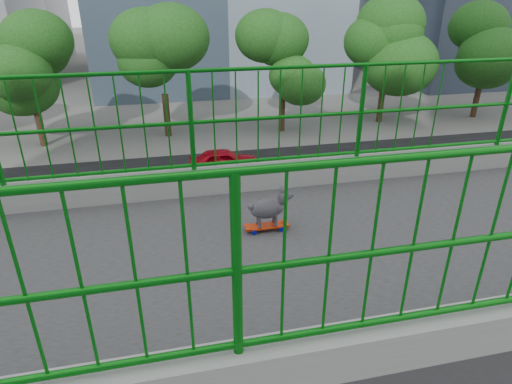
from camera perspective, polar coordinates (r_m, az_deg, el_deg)
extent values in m
cube|color=black|center=(18.96, -22.22, -5.72)|extent=(18.00, 90.00, 0.02)
cylinder|color=black|center=(31.00, -26.77, 7.94)|extent=(0.44, 0.44, 2.73)
ellipsoid|color=#183C10|center=(30.36, -27.94, 13.58)|extent=(4.20, 4.20, 3.57)
cylinder|color=black|center=(30.39, -11.76, 9.95)|extent=(0.44, 0.44, 2.87)
ellipsoid|color=#183C10|center=(29.71, -12.35, 16.25)|extent=(4.60, 4.60, 3.91)
cylinder|color=black|center=(30.97, 3.45, 10.50)|extent=(0.44, 0.44, 2.66)
ellipsoid|color=#183C10|center=(30.35, 3.61, 16.04)|extent=(4.00, 4.00, 3.40)
cylinder|color=black|center=(34.56, 16.27, 11.41)|extent=(0.44, 0.44, 3.01)
ellipsoid|color=#183C10|center=(33.94, 17.04, 17.35)|extent=(5.00, 5.00, 4.25)
cylinder|color=black|center=(38.70, 27.23, 10.87)|extent=(0.44, 0.44, 2.77)
ellipsoid|color=#183C10|center=(38.18, 28.21, 15.56)|extent=(4.40, 4.40, 3.74)
cube|color=red|center=(4.25, 1.43, -4.50)|extent=(0.13, 0.43, 0.01)
cube|color=#99999E|center=(4.23, -0.40, -4.89)|extent=(0.08, 0.03, 0.02)
cylinder|color=#060B97|center=(4.28, -0.56, -4.63)|extent=(0.02, 0.05, 0.05)
sphere|color=yellow|center=(4.28, -0.56, -4.63)|extent=(0.02, 0.02, 0.02)
cylinder|color=#060B97|center=(4.19, -0.24, -5.37)|extent=(0.02, 0.05, 0.05)
sphere|color=yellow|center=(4.19, -0.24, -5.37)|extent=(0.02, 0.02, 0.02)
cube|color=#99999E|center=(4.29, 3.23, -4.48)|extent=(0.08, 0.03, 0.02)
cylinder|color=#060B97|center=(4.34, 3.03, -4.23)|extent=(0.02, 0.05, 0.05)
sphere|color=yellow|center=(4.34, 3.03, -4.23)|extent=(0.02, 0.02, 0.02)
cylinder|color=#060B97|center=(4.25, 3.43, -4.94)|extent=(0.02, 0.05, 0.05)
sphere|color=yellow|center=(4.25, 3.43, -4.94)|extent=(0.02, 0.02, 0.02)
ellipsoid|color=#312E34|center=(4.16, 1.46, -2.22)|extent=(0.19, 0.29, 0.20)
sphere|color=#312E34|center=(4.14, 3.68, -0.44)|extent=(0.13, 0.13, 0.13)
sphere|color=black|center=(4.17, 4.81, -0.53)|extent=(0.02, 0.02, 0.02)
sphere|color=#312E34|center=(4.11, -0.69, -1.98)|extent=(0.07, 0.07, 0.07)
cylinder|color=#312E34|center=(4.27, 2.38, -3.31)|extent=(0.03, 0.03, 0.12)
cylinder|color=#312E34|center=(4.20, 2.68, -3.84)|extent=(0.03, 0.03, 0.12)
cylinder|color=#312E34|center=(4.23, 0.22, -3.54)|extent=(0.03, 0.03, 0.12)
cylinder|color=#312E34|center=(4.16, 0.48, -4.09)|extent=(0.03, 0.03, 0.12)
imported|color=#B20714|center=(13.90, 17.20, -13.44)|extent=(1.74, 4.31, 1.47)
imported|color=black|center=(18.84, 8.85, -1.56)|extent=(2.55, 5.54, 1.54)
imported|color=#B20714|center=(23.78, -4.25, 4.17)|extent=(1.55, 3.85, 1.31)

